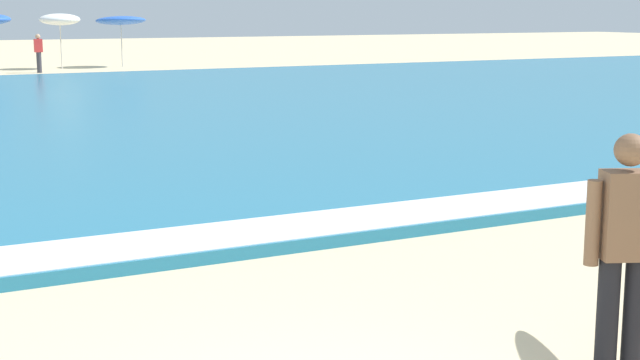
% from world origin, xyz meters
% --- Properties ---
extents(surf_foam, '(120.00, 1.13, 0.01)m').
position_xyz_m(surf_foam, '(0.00, 4.83, 0.15)').
color(surf_foam, white).
rests_on(surf_foam, sea).
extents(beach_umbrella_5, '(1.75, 1.76, 2.42)m').
position_xyz_m(beach_umbrella_5, '(6.84, 37.34, 2.14)').
color(beach_umbrella_5, beige).
rests_on(beach_umbrella_5, ground).
extents(beach_umbrella_6, '(2.24, 2.25, 2.33)m').
position_xyz_m(beach_umbrella_6, '(9.59, 37.49, 2.08)').
color(beach_umbrella_6, beige).
rests_on(beach_umbrella_6, ground).
extents(beachgoer_near_row_left, '(0.32, 0.20, 1.58)m').
position_xyz_m(beachgoer_near_row_left, '(5.41, 35.05, 0.84)').
color(beachgoer_near_row_left, '#383842').
rests_on(beachgoer_near_row_left, ground).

